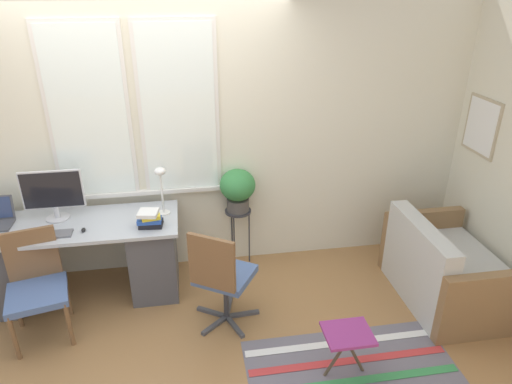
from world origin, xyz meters
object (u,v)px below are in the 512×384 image
(mouse, at_px, (83,230))
(potted_plant, at_px, (238,188))
(keyboard, at_px, (45,235))
(desk_chair_wooden, at_px, (36,284))
(folding_stool, at_px, (348,337))
(plant_stand, at_px, (238,217))
(monitor, at_px, (53,193))
(couch_loveseat, at_px, (445,272))
(office_chair_swivel, at_px, (221,276))
(book_stack, at_px, (150,219))
(desk_lamp, at_px, (161,181))

(mouse, xyz_separation_m, potted_plant, (1.35, 0.43, 0.09))
(keyboard, xyz_separation_m, desk_chair_wooden, (-0.06, -0.27, -0.29))
(folding_stool, bearing_deg, plant_stand, 110.37)
(mouse, bearing_deg, monitor, 134.36)
(couch_loveseat, height_order, folding_stool, couch_loveseat)
(desk_chair_wooden, bearing_deg, plant_stand, 9.82)
(office_chair_swivel, bearing_deg, folding_stool, 172.93)
(potted_plant, bearing_deg, keyboard, -164.45)
(couch_loveseat, xyz_separation_m, folding_stool, (-1.17, -0.72, 0.07))
(desk_chair_wooden, bearing_deg, couch_loveseat, -15.33)
(monitor, height_order, book_stack, monitor)
(plant_stand, bearing_deg, mouse, -162.32)
(couch_loveseat, bearing_deg, desk_lamp, 75.36)
(monitor, distance_m, potted_plant, 1.63)
(keyboard, bearing_deg, desk_chair_wooden, -102.25)
(desk_lamp, xyz_separation_m, office_chair_swivel, (0.45, -0.68, -0.57))
(mouse, height_order, couch_loveseat, couch_loveseat)
(desk_lamp, relative_size, plant_stand, 0.73)
(monitor, distance_m, folding_stool, 2.68)
(keyboard, relative_size, book_stack, 1.95)
(office_chair_swivel, bearing_deg, potted_plant, -73.59)
(desk_lamp, xyz_separation_m, folding_stool, (1.28, -1.36, -0.72))
(desk_chair_wooden, bearing_deg, monitor, 67.18)
(monitor, bearing_deg, folding_stool, -32.61)
(office_chair_swivel, distance_m, couch_loveseat, 2.02)
(monitor, distance_m, desk_chair_wooden, 0.78)
(office_chair_swivel, height_order, potted_plant, potted_plant)
(monitor, distance_m, couch_loveseat, 3.51)
(desk_chair_wooden, distance_m, folding_stool, 2.44)
(mouse, relative_size, book_stack, 0.27)
(potted_plant, bearing_deg, monitor, -174.16)
(monitor, relative_size, office_chair_swivel, 0.55)
(desk_lamp, bearing_deg, monitor, 177.10)
(monitor, bearing_deg, couch_loveseat, -11.53)
(plant_stand, xyz_separation_m, folding_stool, (0.58, -1.57, -0.19))
(book_stack, relative_size, couch_loveseat, 0.19)
(monitor, height_order, folding_stool, monitor)
(mouse, distance_m, book_stack, 0.55)
(mouse, relative_size, couch_loveseat, 0.05)
(office_chair_swivel, bearing_deg, keyboard, 15.03)
(plant_stand, bearing_deg, couch_loveseat, -25.89)
(monitor, xyz_separation_m, book_stack, (0.81, -0.27, -0.17))
(office_chair_swivel, relative_size, potted_plant, 2.18)
(mouse, distance_m, office_chair_swivel, 1.22)
(monitor, relative_size, potted_plant, 1.21)
(monitor, height_order, keyboard, monitor)
(plant_stand, distance_m, potted_plant, 0.31)
(keyboard, distance_m, mouse, 0.30)
(desk_lamp, bearing_deg, book_stack, -115.24)
(plant_stand, bearing_deg, book_stack, -151.42)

